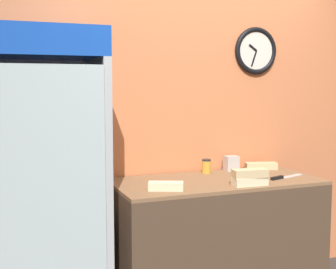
{
  "coord_description": "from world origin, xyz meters",
  "views": [
    {
      "loc": [
        -1.56,
        -2.12,
        1.62
      ],
      "look_at": [
        -0.39,
        0.89,
        1.28
      ],
      "focal_mm": 50.0,
      "sensor_mm": 36.0,
      "label": 1
    }
  ],
  "objects_px": {
    "condiment_jar": "(206,166)",
    "napkin_dispenser": "(231,163)",
    "sandwich_flat_left": "(261,166)",
    "beverage_cooler": "(40,168)",
    "chefs_knife": "(282,177)",
    "sandwich_stack_bottom": "(250,181)",
    "sandwich_flat_right": "(166,186)",
    "sandwich_stack_middle": "(250,173)"
  },
  "relations": [
    {
      "from": "sandwich_flat_right",
      "to": "napkin_dispenser",
      "type": "bearing_deg",
      "value": 32.28
    },
    {
      "from": "beverage_cooler",
      "to": "sandwich_stack_bottom",
      "type": "height_order",
      "value": "beverage_cooler"
    },
    {
      "from": "sandwich_stack_middle",
      "to": "napkin_dispenser",
      "type": "relative_size",
      "value": 2.12
    },
    {
      "from": "napkin_dispenser",
      "to": "chefs_knife",
      "type": "bearing_deg",
      "value": -64.05
    },
    {
      "from": "beverage_cooler",
      "to": "sandwich_flat_right",
      "type": "xyz_separation_m",
      "value": [
        0.78,
        -0.25,
        -0.13
      ]
    },
    {
      "from": "chefs_knife",
      "to": "napkin_dispenser",
      "type": "bearing_deg",
      "value": 115.95
    },
    {
      "from": "sandwich_stack_bottom",
      "to": "napkin_dispenser",
      "type": "distance_m",
      "value": 0.57
    },
    {
      "from": "beverage_cooler",
      "to": "sandwich_stack_bottom",
      "type": "distance_m",
      "value": 1.42
    },
    {
      "from": "beverage_cooler",
      "to": "napkin_dispenser",
      "type": "relative_size",
      "value": 16.4
    },
    {
      "from": "beverage_cooler",
      "to": "sandwich_stack_middle",
      "type": "bearing_deg",
      "value": -13.37
    },
    {
      "from": "sandwich_stack_middle",
      "to": "condiment_jar",
      "type": "xyz_separation_m",
      "value": [
        -0.08,
        0.51,
        -0.03
      ]
    },
    {
      "from": "beverage_cooler",
      "to": "sandwich_flat_right",
      "type": "bearing_deg",
      "value": -17.98
    },
    {
      "from": "sandwich_flat_right",
      "to": "chefs_knife",
      "type": "xyz_separation_m",
      "value": [
        0.96,
        0.06,
        -0.02
      ]
    },
    {
      "from": "sandwich_stack_bottom",
      "to": "sandwich_flat_left",
      "type": "height_order",
      "value": "sandwich_stack_bottom"
    },
    {
      "from": "chefs_knife",
      "to": "napkin_dispenser",
      "type": "distance_m",
      "value": 0.47
    },
    {
      "from": "sandwich_flat_left",
      "to": "sandwich_flat_right",
      "type": "bearing_deg",
      "value": -156.62
    },
    {
      "from": "sandwich_flat_left",
      "to": "sandwich_stack_middle",
      "type": "bearing_deg",
      "value": -129.18
    },
    {
      "from": "beverage_cooler",
      "to": "sandwich_stack_middle",
      "type": "height_order",
      "value": "beverage_cooler"
    },
    {
      "from": "beverage_cooler",
      "to": "sandwich_flat_left",
      "type": "distance_m",
      "value": 1.81
    },
    {
      "from": "beverage_cooler",
      "to": "sandwich_flat_right",
      "type": "height_order",
      "value": "beverage_cooler"
    },
    {
      "from": "napkin_dispenser",
      "to": "condiment_jar",
      "type": "bearing_deg",
      "value": -171.44
    },
    {
      "from": "sandwich_stack_bottom",
      "to": "condiment_jar",
      "type": "relative_size",
      "value": 2.21
    },
    {
      "from": "beverage_cooler",
      "to": "sandwich_stack_middle",
      "type": "xyz_separation_m",
      "value": [
        1.38,
        -0.33,
        -0.07
      ]
    },
    {
      "from": "sandwich_flat_right",
      "to": "napkin_dispenser",
      "type": "height_order",
      "value": "napkin_dispenser"
    },
    {
      "from": "sandwich_stack_bottom",
      "to": "chefs_knife",
      "type": "distance_m",
      "value": 0.38
    },
    {
      "from": "sandwich_stack_middle",
      "to": "sandwich_flat_right",
      "type": "height_order",
      "value": "sandwich_stack_middle"
    },
    {
      "from": "sandwich_flat_left",
      "to": "napkin_dispenser",
      "type": "distance_m",
      "value": 0.27
    },
    {
      "from": "sandwich_stack_middle",
      "to": "napkin_dispenser",
      "type": "bearing_deg",
      "value": 74.08
    },
    {
      "from": "napkin_dispenser",
      "to": "sandwich_stack_bottom",
      "type": "bearing_deg",
      "value": -105.92
    },
    {
      "from": "sandwich_flat_left",
      "to": "condiment_jar",
      "type": "relative_size",
      "value": 2.43
    },
    {
      "from": "sandwich_stack_bottom",
      "to": "sandwich_flat_right",
      "type": "distance_m",
      "value": 0.6
    },
    {
      "from": "beverage_cooler",
      "to": "sandwich_stack_bottom",
      "type": "bearing_deg",
      "value": -13.37
    },
    {
      "from": "beverage_cooler",
      "to": "condiment_jar",
      "type": "distance_m",
      "value": 1.31
    },
    {
      "from": "condiment_jar",
      "to": "napkin_dispenser",
      "type": "height_order",
      "value": "napkin_dispenser"
    },
    {
      "from": "sandwich_stack_middle",
      "to": "sandwich_flat_left",
      "type": "bearing_deg",
      "value": 50.82
    },
    {
      "from": "sandwich_stack_bottom",
      "to": "sandwich_stack_middle",
      "type": "relative_size",
      "value": 0.98
    },
    {
      "from": "condiment_jar",
      "to": "sandwich_stack_middle",
      "type": "bearing_deg",
      "value": -80.61
    },
    {
      "from": "beverage_cooler",
      "to": "condiment_jar",
      "type": "relative_size",
      "value": 17.45
    },
    {
      "from": "beverage_cooler",
      "to": "condiment_jar",
      "type": "height_order",
      "value": "beverage_cooler"
    },
    {
      "from": "beverage_cooler",
      "to": "condiment_jar",
      "type": "bearing_deg",
      "value": 8.21
    },
    {
      "from": "sandwich_flat_left",
      "to": "sandwich_flat_right",
      "type": "relative_size",
      "value": 1.1
    },
    {
      "from": "beverage_cooler",
      "to": "chefs_knife",
      "type": "relative_size",
      "value": 5.6
    }
  ]
}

